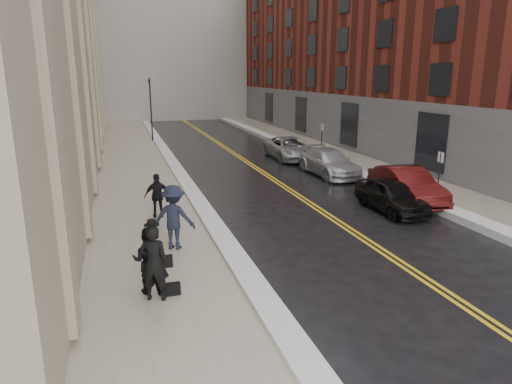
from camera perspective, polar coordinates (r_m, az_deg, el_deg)
ground at (r=11.14m, az=14.43°, el=-15.28°), size 160.00×160.00×0.00m
sidewalk_left at (r=24.77m, az=-14.64°, el=1.50°), size 4.00×64.00×0.15m
sidewalk_right at (r=28.57m, az=13.51°, el=3.26°), size 3.00×64.00×0.15m
lane_stripe_a at (r=25.92m, az=0.72°, el=2.38°), size 0.12×64.00×0.01m
lane_stripe_b at (r=26.00m, az=1.23°, el=2.41°), size 0.12×64.00×0.01m
snow_ridge_left at (r=24.93m, az=-9.37°, el=2.00°), size 0.70×60.80×0.26m
snow_ridge_right at (r=27.68m, az=10.20°, el=3.24°), size 0.85×60.80×0.30m
building_right at (r=38.76m, az=20.39°, el=18.91°), size 14.00×50.00×18.00m
traffic_signal at (r=38.33m, az=-13.03°, el=10.61°), size 0.18×0.15×5.20m
parking_sign_near at (r=21.25m, az=21.92°, el=2.34°), size 0.06×0.35×2.23m
parking_sign_far at (r=31.36m, az=8.22°, el=6.86°), size 0.06×0.35×2.23m
car_black at (r=19.36m, az=16.54°, el=-0.40°), size 1.62×3.93×1.33m
car_maroon at (r=20.92m, az=18.29°, el=0.82°), size 2.07×4.77×1.53m
car_silver_near at (r=25.61m, az=9.13°, el=3.66°), size 2.16×4.97×1.42m
car_silver_far at (r=30.32m, az=4.25°, el=5.48°), size 2.45×5.16×1.42m
pedestrian_main at (r=11.24m, az=-12.64°, el=-8.64°), size 0.79×0.64×1.90m
pedestrian_a at (r=11.69m, az=-13.29°, el=-8.29°), size 0.99×0.88×1.69m
pedestrian_b at (r=14.34m, az=-10.23°, el=-3.12°), size 1.51×1.22×2.03m
pedestrian_c at (r=17.62m, az=-12.18°, el=-0.46°), size 0.99×0.41×1.69m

